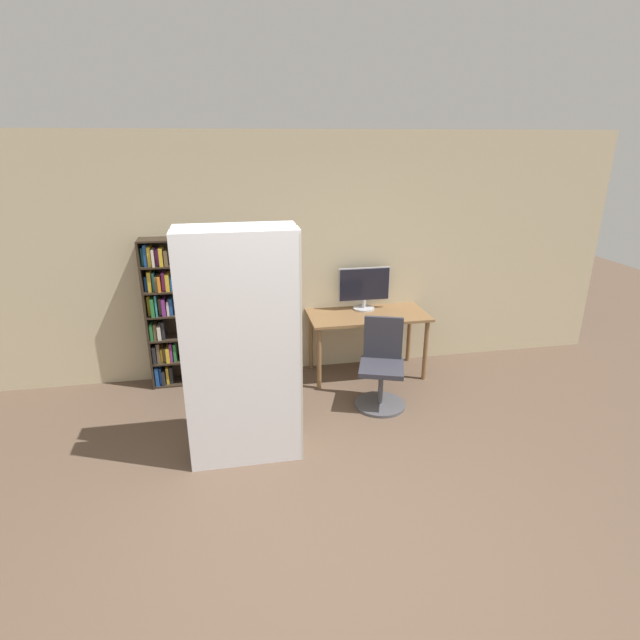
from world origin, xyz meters
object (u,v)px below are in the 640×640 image
object	(u,v)px
bookshelf	(180,312)
mattress_near	(243,355)
monitor	(364,287)
mattress_far	(242,344)
office_chair	(381,372)

from	to	relation	value
bookshelf	mattress_near	size ratio (longest dim) A/B	0.82
mattress_near	monitor	bearing A→B (deg)	48.31
mattress_far	mattress_near	bearing A→B (deg)	-90.00
monitor	mattress_near	size ratio (longest dim) A/B	0.30
monitor	office_chair	bearing A→B (deg)	-92.92
mattress_far	office_chair	bearing A→B (deg)	20.08
bookshelf	mattress_far	size ratio (longest dim) A/B	0.82
monitor	mattress_far	distance (m)	2.01
monitor	mattress_near	world-z (taller)	mattress_near
monitor	mattress_far	xyz separation A→B (m)	(-1.45, -1.40, -0.01)
office_chair	mattress_near	world-z (taller)	mattress_near
monitor	mattress_far	size ratio (longest dim) A/B	0.30
bookshelf	mattress_far	distance (m)	1.57
office_chair	mattress_near	xyz separation A→B (m)	(-1.41, -0.74, 0.63)
monitor	mattress_near	distance (m)	2.18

